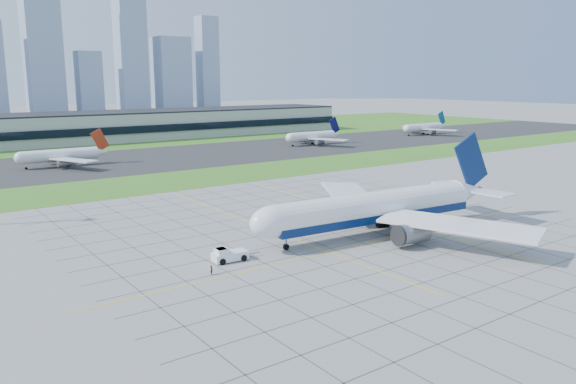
% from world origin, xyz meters
% --- Properties ---
extents(ground, '(1400.00, 1400.00, 0.00)m').
position_xyz_m(ground, '(0.00, 0.00, 0.00)').
color(ground, '#9D9D98').
rests_on(ground, ground).
extents(grass_median, '(700.00, 35.00, 0.04)m').
position_xyz_m(grass_median, '(0.00, 90.00, 0.02)').
color(grass_median, '#3F7722').
rests_on(grass_median, ground).
extents(asphalt_taxiway, '(700.00, 75.00, 0.04)m').
position_xyz_m(asphalt_taxiway, '(0.00, 145.00, 0.03)').
color(asphalt_taxiway, '#383838').
rests_on(asphalt_taxiway, ground).
extents(grass_far, '(700.00, 145.00, 0.04)m').
position_xyz_m(grass_far, '(0.00, 255.00, 0.02)').
color(grass_far, '#3F7722').
rests_on(grass_far, ground).
extents(apron_markings, '(120.00, 130.00, 0.03)m').
position_xyz_m(apron_markings, '(0.43, 11.09, 0.02)').
color(apron_markings, '#474744').
rests_on(apron_markings, ground).
extents(terminal, '(260.00, 43.00, 15.80)m').
position_xyz_m(terminal, '(40.00, 229.87, 7.89)').
color(terminal, '#B7B7B2').
rests_on(terminal, ground).
extents(airliner, '(66.61, 67.27, 20.96)m').
position_xyz_m(airliner, '(7.19, 2.59, 5.73)').
color(airliner, white).
rests_on(airliner, ground).
extents(pushback_tug, '(9.67, 3.82, 2.66)m').
position_xyz_m(pushback_tug, '(-28.77, 5.10, 1.18)').
color(pushback_tug, white).
rests_on(pushback_tug, ground).
extents(crew_near, '(0.74, 0.75, 1.75)m').
position_xyz_m(crew_near, '(-34.92, 0.21, 0.87)').
color(crew_near, black).
rests_on(crew_near, ground).
extents(crew_far, '(1.12, 0.98, 1.92)m').
position_xyz_m(crew_far, '(23.82, -10.70, 0.96)').
color(crew_far, black).
rests_on(crew_far, ground).
extents(distant_jet_1, '(33.63, 42.66, 14.08)m').
position_xyz_m(distant_jet_1, '(-22.62, 144.68, 4.48)').
color(distant_jet_1, white).
rests_on(distant_jet_1, ground).
extents(distant_jet_2, '(32.88, 42.66, 14.08)m').
position_xyz_m(distant_jet_2, '(102.60, 145.11, 4.48)').
color(distant_jet_2, white).
rests_on(distant_jet_2, ground).
extents(distant_jet_3, '(35.33, 42.66, 14.08)m').
position_xyz_m(distant_jet_3, '(192.47, 147.78, 4.48)').
color(distant_jet_3, white).
rests_on(distant_jet_3, ground).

